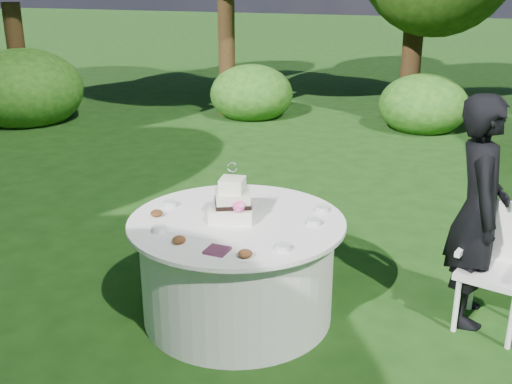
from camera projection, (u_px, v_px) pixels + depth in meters
The scene contains 9 objects.
ground at pixel (238, 314), 4.54m from camera, with size 80.00×80.00×0.00m, color #15360E.
napkins at pixel (217, 250), 3.77m from camera, with size 0.14×0.14×0.02m, color #4E2139.
feather_plume at pixel (184, 233), 4.03m from camera, with size 0.48×0.07×0.01m, color white.
guest at pixel (478, 212), 4.23m from camera, with size 0.61×0.40×1.68m, color black.
table at pixel (237, 267), 4.40m from camera, with size 1.56×1.56×0.77m.
cake at pixel (233, 203), 4.27m from camera, with size 0.39×0.39×0.42m.
chair at pixel (500, 258), 4.25m from camera, with size 0.56×0.55×0.91m.
votives at pixel (245, 216), 4.29m from camera, with size 1.21×0.97×0.04m.
petal_cups at pixel (191, 234), 3.97m from camera, with size 0.96×0.46×0.05m.
Camera 1 is at (1.67, -3.60, 2.39)m, focal length 42.00 mm.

